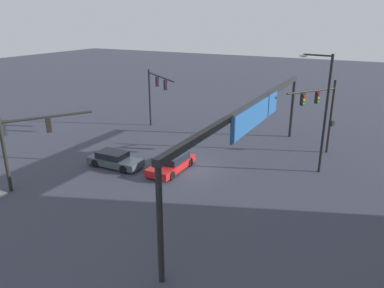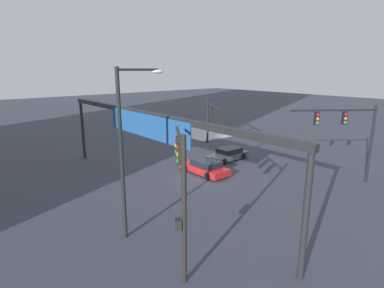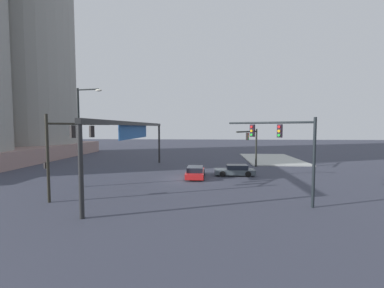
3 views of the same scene
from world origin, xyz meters
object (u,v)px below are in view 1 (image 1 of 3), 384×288
(traffic_signal_opposite_side, at_px, (321,107))
(sedan_car_approaching, at_px, (172,163))
(traffic_signal_near_corner, at_px, (156,88))
(sedan_car_waiting_far, at_px, (115,160))
(traffic_signal_cross_street, at_px, (26,138))
(streetlamp_curved_arm, at_px, (323,107))

(traffic_signal_opposite_side, xyz_separation_m, sedan_car_approaching, (8.63, -9.24, -3.61))
(traffic_signal_near_corner, xyz_separation_m, sedan_car_waiting_far, (10.02, 2.47, -3.80))
(traffic_signal_opposite_side, relative_size, sedan_car_approaching, 1.37)
(traffic_signal_opposite_side, height_order, traffic_signal_cross_street, traffic_signal_opposite_side)
(traffic_signal_near_corner, distance_m, streetlamp_curved_arm, 17.12)
(traffic_signal_near_corner, bearing_deg, sedan_car_approaching, -15.20)
(traffic_signal_cross_street, bearing_deg, streetlamp_curved_arm, -22.22)
(traffic_signal_cross_street, distance_m, streetlamp_curved_arm, 20.83)
(traffic_signal_near_corner, height_order, sedan_car_approaching, traffic_signal_near_corner)
(streetlamp_curved_arm, relative_size, sedan_car_waiting_far, 1.99)
(streetlamp_curved_arm, bearing_deg, traffic_signal_opposite_side, -70.20)
(traffic_signal_near_corner, bearing_deg, traffic_signal_opposite_side, 36.40)
(traffic_signal_opposite_side, relative_size, sedan_car_waiting_far, 1.42)
(sedan_car_approaching, height_order, sedan_car_waiting_far, same)
(traffic_signal_opposite_side, bearing_deg, sedan_car_approaching, -12.64)
(traffic_signal_opposite_side, height_order, sedan_car_waiting_far, traffic_signal_opposite_side)
(traffic_signal_opposite_side, relative_size, traffic_signal_cross_street, 1.22)
(traffic_signal_cross_street, relative_size, streetlamp_curved_arm, 0.59)
(traffic_signal_opposite_side, xyz_separation_m, sedan_car_waiting_far, (10.08, -13.62, -3.61))
(traffic_signal_cross_street, height_order, sedan_car_approaching, traffic_signal_cross_street)
(traffic_signal_near_corner, distance_m, traffic_signal_opposite_side, 16.09)
(streetlamp_curved_arm, relative_size, sedan_car_approaching, 1.92)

